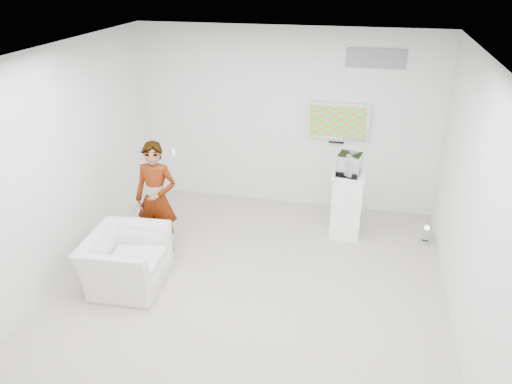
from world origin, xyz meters
TOP-DOWN VIEW (x-y plane):
  - room at (0.00, 0.00)m, footprint 5.01×5.01m
  - tv at (0.85, 2.45)m, footprint 1.00×0.08m
  - logo_decal at (1.35, 2.49)m, footprint 0.90×0.02m
  - person at (-1.50, 0.47)m, footprint 0.62×0.41m
  - armchair at (-1.60, -0.41)m, footprint 1.01×1.14m
  - pedestal at (1.11, 1.54)m, footprint 0.51×0.51m
  - floor_uplight at (2.34, 1.55)m, footprint 0.23×0.23m
  - vitrine at (1.11, 1.54)m, footprint 0.38×0.38m
  - console at (1.11, 1.54)m, footprint 0.11×0.17m
  - wii_remote at (-1.25, 0.63)m, footprint 0.10×0.15m

SIDE VIEW (x-z plane):
  - floor_uplight at x=2.34m, z-range 0.00..0.27m
  - armchair at x=-1.60m, z-range 0.00..0.70m
  - pedestal at x=1.11m, z-range 0.00..1.01m
  - person at x=-1.50m, z-range 0.00..1.68m
  - console at x=1.11m, z-range 1.01..1.24m
  - vitrine at x=1.11m, z-range 1.01..1.33m
  - room at x=0.00m, z-range 0.00..3.00m
  - wii_remote at x=-1.25m, z-range 1.49..1.53m
  - tv at x=0.85m, z-range 1.25..1.85m
  - logo_decal at x=1.35m, z-range 2.40..2.70m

